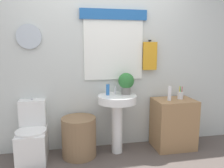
{
  "coord_description": "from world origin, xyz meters",
  "views": [
    {
      "loc": [
        -0.49,
        -2.02,
        1.47
      ],
      "look_at": [
        0.08,
        0.8,
        0.98
      ],
      "focal_mm": 35.71,
      "sensor_mm": 36.0,
      "label": 1
    }
  ],
  "objects_px": {
    "laundry_hamper": "(79,137)",
    "soap_bottle": "(108,90)",
    "potted_plant": "(126,82)",
    "lotion_bottle": "(169,93)",
    "toilet": "(33,137)",
    "pedestal_sink": "(117,110)",
    "wooden_cabinet": "(173,124)",
    "toothbrush_cup": "(180,95)"
  },
  "relations": [
    {
      "from": "laundry_hamper",
      "to": "lotion_bottle",
      "type": "relative_size",
      "value": 2.59
    },
    {
      "from": "toilet",
      "to": "lotion_bottle",
      "type": "relative_size",
      "value": 3.82
    },
    {
      "from": "wooden_cabinet",
      "to": "potted_plant",
      "type": "distance_m",
      "value": 0.94
    },
    {
      "from": "soap_bottle",
      "to": "potted_plant",
      "type": "height_order",
      "value": "potted_plant"
    },
    {
      "from": "laundry_hamper",
      "to": "toilet",
      "type": "bearing_deg",
      "value": 176.53
    },
    {
      "from": "laundry_hamper",
      "to": "pedestal_sink",
      "type": "xyz_separation_m",
      "value": [
        0.52,
        0.0,
        0.35
      ]
    },
    {
      "from": "toothbrush_cup",
      "to": "toilet",
      "type": "bearing_deg",
      "value": 179.54
    },
    {
      "from": "laundry_hamper",
      "to": "toothbrush_cup",
      "type": "xyz_separation_m",
      "value": [
        1.47,
        0.02,
        0.5
      ]
    },
    {
      "from": "potted_plant",
      "to": "lotion_bottle",
      "type": "xyz_separation_m",
      "value": [
        0.6,
        -0.1,
        -0.16
      ]
    },
    {
      "from": "potted_plant",
      "to": "lotion_bottle",
      "type": "distance_m",
      "value": 0.63
    },
    {
      "from": "toilet",
      "to": "soap_bottle",
      "type": "xyz_separation_m",
      "value": [
        1.0,
        0.01,
        0.59
      ]
    },
    {
      "from": "wooden_cabinet",
      "to": "soap_bottle",
      "type": "bearing_deg",
      "value": 177.03
    },
    {
      "from": "lotion_bottle",
      "to": "pedestal_sink",
      "type": "bearing_deg",
      "value": 176.92
    },
    {
      "from": "soap_bottle",
      "to": "lotion_bottle",
      "type": "height_order",
      "value": "soap_bottle"
    },
    {
      "from": "toilet",
      "to": "wooden_cabinet",
      "type": "height_order",
      "value": "toilet"
    },
    {
      "from": "soap_bottle",
      "to": "lotion_bottle",
      "type": "bearing_deg",
      "value": -5.96
    },
    {
      "from": "toothbrush_cup",
      "to": "lotion_bottle",
      "type": "bearing_deg",
      "value": -163.37
    },
    {
      "from": "wooden_cabinet",
      "to": "lotion_bottle",
      "type": "xyz_separation_m",
      "value": [
        -0.1,
        -0.04,
        0.46
      ]
    },
    {
      "from": "soap_bottle",
      "to": "pedestal_sink",
      "type": "bearing_deg",
      "value": -22.62
    },
    {
      "from": "toilet",
      "to": "laundry_hamper",
      "type": "xyz_separation_m",
      "value": [
        0.6,
        -0.04,
        -0.03
      ]
    },
    {
      "from": "soap_bottle",
      "to": "lotion_bottle",
      "type": "distance_m",
      "value": 0.87
    },
    {
      "from": "wooden_cabinet",
      "to": "toothbrush_cup",
      "type": "height_order",
      "value": "toothbrush_cup"
    },
    {
      "from": "toilet",
      "to": "lotion_bottle",
      "type": "height_order",
      "value": "lotion_bottle"
    },
    {
      "from": "soap_bottle",
      "to": "potted_plant",
      "type": "bearing_deg",
      "value": 2.2
    },
    {
      "from": "wooden_cabinet",
      "to": "toothbrush_cup",
      "type": "distance_m",
      "value": 0.43
    },
    {
      "from": "lotion_bottle",
      "to": "potted_plant",
      "type": "bearing_deg",
      "value": 170.58
    },
    {
      "from": "laundry_hamper",
      "to": "soap_bottle",
      "type": "xyz_separation_m",
      "value": [
        0.4,
        0.05,
        0.62
      ]
    },
    {
      "from": "pedestal_sink",
      "to": "toothbrush_cup",
      "type": "bearing_deg",
      "value": 1.2
    },
    {
      "from": "pedestal_sink",
      "to": "wooden_cabinet",
      "type": "height_order",
      "value": "pedestal_sink"
    },
    {
      "from": "pedestal_sink",
      "to": "potted_plant",
      "type": "bearing_deg",
      "value": 23.2
    },
    {
      "from": "toilet",
      "to": "lotion_bottle",
      "type": "distance_m",
      "value": 1.94
    },
    {
      "from": "toilet",
      "to": "potted_plant",
      "type": "distance_m",
      "value": 1.44
    },
    {
      "from": "laundry_hamper",
      "to": "wooden_cabinet",
      "type": "xyz_separation_m",
      "value": [
        1.37,
        0.0,
        0.09
      ]
    },
    {
      "from": "toilet",
      "to": "lotion_bottle",
      "type": "bearing_deg",
      "value": -2.34
    },
    {
      "from": "wooden_cabinet",
      "to": "soap_bottle",
      "type": "distance_m",
      "value": 1.1
    },
    {
      "from": "laundry_hamper",
      "to": "toothbrush_cup",
      "type": "relative_size",
      "value": 2.89
    },
    {
      "from": "laundry_hamper",
      "to": "lotion_bottle",
      "type": "xyz_separation_m",
      "value": [
        1.27,
        -0.04,
        0.55
      ]
    },
    {
      "from": "wooden_cabinet",
      "to": "lotion_bottle",
      "type": "relative_size",
      "value": 3.48
    },
    {
      "from": "laundry_hamper",
      "to": "toothbrush_cup",
      "type": "height_order",
      "value": "toothbrush_cup"
    },
    {
      "from": "pedestal_sink",
      "to": "toothbrush_cup",
      "type": "relative_size",
      "value": 4.41
    },
    {
      "from": "toilet",
      "to": "pedestal_sink",
      "type": "distance_m",
      "value": 1.17
    },
    {
      "from": "soap_bottle",
      "to": "toothbrush_cup",
      "type": "height_order",
      "value": "soap_bottle"
    }
  ]
}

